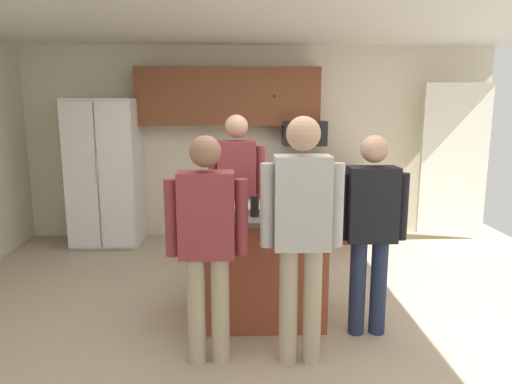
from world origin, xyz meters
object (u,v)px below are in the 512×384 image
(glass_dark_ale, at_px, (296,201))
(person_guest_right, at_px, (207,236))
(glass_stout_tall, at_px, (314,203))
(refrigerator, at_px, (106,173))
(tumbler_amber, at_px, (301,197))
(microwave_over_range, at_px, (304,133))
(person_host_foreground, at_px, (302,225))
(person_guest_by_door, at_px, (237,188))
(mug_blue_stoneware, at_px, (204,201))
(glass_short_whisky, at_px, (288,195))
(serving_tray, at_px, (248,208))
(glass_pilsner, at_px, (255,206))
(kitchen_island, at_px, (257,263))
(mug_ceramic_white, at_px, (268,198))
(person_elder_center, at_px, (371,223))

(glass_dark_ale, bearing_deg, person_guest_right, -131.58)
(glass_dark_ale, height_order, glass_stout_tall, glass_stout_tall)
(refrigerator, xyz_separation_m, tumbler_amber, (2.29, -2.09, 0.08))
(person_guest_right, bearing_deg, microwave_over_range, 7.61)
(person_host_foreground, xyz_separation_m, tumbler_amber, (0.11, 0.93, 0.01))
(microwave_over_range, xyz_separation_m, person_guest_by_door, (-0.88, -1.58, -0.45))
(refrigerator, bearing_deg, mug_blue_stoneware, -55.55)
(glass_stout_tall, bearing_deg, refrigerator, 135.26)
(person_guest_by_door, bearing_deg, glass_dark_ale, 22.83)
(tumbler_amber, bearing_deg, glass_short_whisky, 139.61)
(person_guest_right, relative_size, serving_tray, 3.71)
(person_host_foreground, bearing_deg, glass_stout_tall, -35.27)
(person_guest_right, bearing_deg, serving_tray, 4.47)
(glass_pilsner, height_order, serving_tray, glass_pilsner)
(refrigerator, distance_m, glass_pilsner, 3.11)
(tumbler_amber, bearing_deg, person_host_foreground, -96.70)
(glass_stout_tall, bearing_deg, person_host_foreground, -105.22)
(microwave_over_range, relative_size, glass_short_whisky, 3.65)
(kitchen_island, relative_size, mug_ceramic_white, 9.49)
(person_host_foreground, bearing_deg, tumbler_amber, -26.74)
(mug_ceramic_white, bearing_deg, tumbler_amber, -18.27)
(microwave_over_range, relative_size, mug_ceramic_white, 4.25)
(microwave_over_range, height_order, person_guest_by_door, person_guest_by_door)
(glass_short_whisky, bearing_deg, person_guest_by_door, 130.93)
(mug_blue_stoneware, bearing_deg, person_elder_center, -20.67)
(glass_stout_tall, bearing_deg, glass_short_whisky, 117.46)
(person_guest_by_door, relative_size, mug_ceramic_white, 13.15)
(kitchen_island, bearing_deg, refrigerator, 130.10)
(person_guest_by_door, relative_size, glass_short_whisky, 11.29)
(person_guest_right, height_order, mug_ceramic_white, person_guest_right)
(glass_pilsner, distance_m, glass_dark_ale, 0.47)
(refrigerator, height_order, tumbler_amber, refrigerator)
(glass_stout_tall, bearing_deg, tumbler_amber, 106.48)
(microwave_over_range, distance_m, glass_pilsner, 2.74)
(glass_dark_ale, relative_size, glass_stout_tall, 0.84)
(microwave_over_range, bearing_deg, serving_tray, -108.10)
(person_guest_right, distance_m, person_elder_center, 1.31)
(glass_pilsner, bearing_deg, person_elder_center, -7.04)
(kitchen_island, distance_m, mug_ceramic_white, 0.59)
(serving_tray, bearing_deg, mug_ceramic_white, 56.43)
(kitchen_island, relative_size, glass_short_whisky, 8.15)
(glass_short_whisky, xyz_separation_m, mug_blue_stoneware, (-0.75, -0.10, -0.03))
(person_elder_center, distance_m, tumbler_amber, 0.72)
(refrigerator, bearing_deg, person_guest_right, -63.00)
(person_host_foreground, relative_size, person_guest_by_door, 1.02)
(glass_pilsner, xyz_separation_m, serving_tray, (-0.05, 0.21, -0.06))
(glass_stout_tall, relative_size, serving_tray, 0.33)
(glass_pilsner, bearing_deg, person_guest_by_door, 98.26)
(person_guest_right, xyz_separation_m, mug_blue_stoneware, (-0.09, 0.90, 0.07))
(person_elder_center, relative_size, glass_short_whisky, 10.47)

